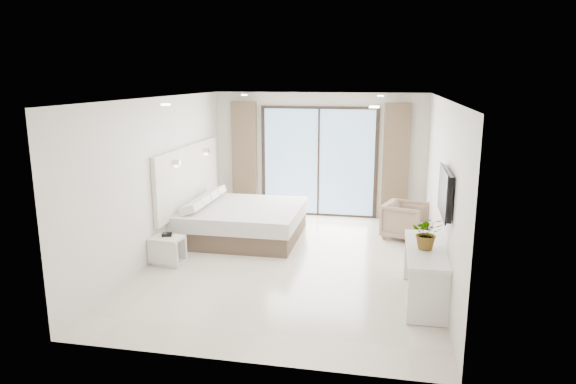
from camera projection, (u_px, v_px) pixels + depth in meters
name	position (u px, v px, depth m)	size (l,w,h in m)	color
ground	(293.00, 263.00, 8.53)	(6.20, 6.20, 0.00)	beige
room_shell	(291.00, 160.00, 9.04)	(4.62, 6.22, 2.72)	silver
bed	(242.00, 221.00, 9.81)	(2.20, 2.09, 0.75)	brown
nightstand	(167.00, 250.00, 8.44)	(0.54, 0.46, 0.46)	silver
phone	(167.00, 234.00, 8.44)	(0.16, 0.12, 0.05)	black
console_desk	(425.00, 262.00, 6.97)	(0.51, 1.65, 0.77)	silver
plant	(427.00, 236.00, 6.83)	(0.41, 0.45, 0.35)	#33662D
armchair	(405.00, 219.00, 9.77)	(0.74, 0.69, 0.76)	#9A7D65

